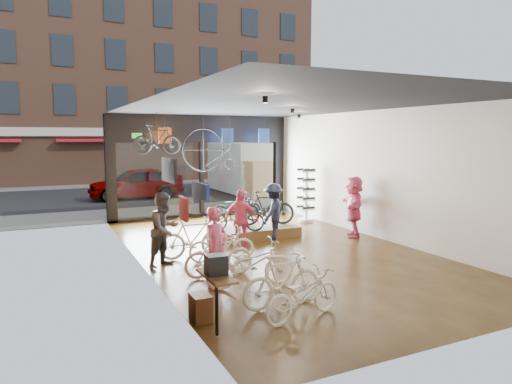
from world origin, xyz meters
TOP-DOWN VIEW (x-y plane):
  - ground_plane at (0.00, 0.00)m, footprint 7.00×12.00m
  - ceiling at (0.00, 0.00)m, footprint 7.00×12.00m
  - wall_left at (-3.52, 0.00)m, footprint 0.04×12.00m
  - wall_right at (3.52, 0.00)m, footprint 0.04×12.00m
  - wall_back at (0.00, -6.02)m, footprint 7.00×0.04m
  - storefront at (0.00, 6.00)m, footprint 7.00×0.26m
  - exit_sign at (-2.40, 5.88)m, footprint 0.35×0.06m
  - street_road at (0.00, 15.00)m, footprint 30.00×18.00m
  - sidewalk_near at (0.00, 7.20)m, footprint 30.00×2.40m
  - sidewalk_far at (0.00, 19.00)m, footprint 30.00×2.00m
  - opposite_building at (0.00, 21.50)m, footprint 26.00×5.00m
  - street_car at (-1.32, 12.00)m, footprint 4.49×1.81m
  - box_truck at (4.35, 11.00)m, footprint 2.27×6.81m
  - floor_bike_0 at (-1.73, -4.27)m, footprint 1.67×0.87m
  - floor_bike_1 at (-1.77, -3.63)m, footprint 1.64×0.58m
  - floor_bike_2 at (-1.85, -2.44)m, footprint 1.91×0.91m
  - floor_bike_3 at (-2.15, -1.50)m, footprint 1.56×0.51m
  - floor_bike_4 at (-1.66, -0.40)m, footprint 1.67×0.80m
  - floor_bike_5 at (-2.19, 0.19)m, footprint 1.77×0.62m
  - display_platform at (0.31, 2.01)m, footprint 2.40×1.80m
  - display_bike_left at (-0.50, 1.43)m, footprint 1.69×1.24m
  - display_bike_mid at (0.68, 1.87)m, footprint 1.85×0.91m
  - display_bike_right at (0.03, 2.71)m, footprint 1.78×0.65m
  - customer_0 at (-2.45, -2.14)m, footprint 0.71×0.65m
  - customer_1 at (-3.00, -0.19)m, footprint 1.07×1.01m
  - customer_2 at (-0.76, 0.46)m, footprint 0.97×0.94m
  - customer_3 at (0.59, 1.21)m, footprint 1.22×1.16m
  - customer_5 at (2.97, 0.53)m, footprint 1.34×1.75m
  - sunglasses_rack at (2.95, 3.23)m, footprint 0.65×0.57m
  - wall_merch at (-3.38, -3.50)m, footprint 0.40×2.40m
  - penny_farthing at (0.03, 4.86)m, footprint 1.92×0.06m
  - hung_bike at (-2.08, 4.20)m, footprint 1.60×0.51m
  - jersey_left at (-1.57, 5.20)m, footprint 0.45×0.03m
  - jersey_mid at (0.77, 5.20)m, footprint 0.45×0.03m
  - jersey_right at (2.27, 5.20)m, footprint 0.45×0.03m

SIDE VIEW (x-z plane):
  - ground_plane at x=0.00m, z-range -0.04..0.00m
  - street_road at x=0.00m, z-range -0.02..0.00m
  - sidewalk_near at x=0.00m, z-range 0.00..0.12m
  - sidewalk_far at x=0.00m, z-range 0.00..0.12m
  - display_platform at x=0.31m, z-range 0.00..0.30m
  - floor_bike_0 at x=-1.73m, z-range 0.00..0.83m
  - floor_bike_4 at x=-1.66m, z-range 0.00..0.84m
  - floor_bike_3 at x=-2.15m, z-range 0.00..0.93m
  - floor_bike_2 at x=-1.85m, z-range 0.00..0.97m
  - floor_bike_1 at x=-1.77m, z-range 0.00..0.97m
  - floor_bike_5 at x=-2.19m, z-range 0.00..1.05m
  - display_bike_left at x=-0.50m, z-range 0.30..1.15m
  - street_car at x=-1.32m, z-range 0.00..1.53m
  - display_bike_right at x=0.03m, z-range 0.30..1.23m
  - customer_2 at x=-0.76m, z-range 0.00..1.63m
  - customer_0 at x=-2.45m, z-range 0.00..1.63m
  - customer_3 at x=0.59m, z-range 0.00..1.66m
  - display_bike_mid at x=0.68m, z-range 0.30..1.37m
  - customer_1 at x=-3.00m, z-range 0.00..1.75m
  - customer_5 at x=2.97m, z-range 0.00..1.84m
  - sunglasses_rack at x=2.95m, z-range 0.00..1.92m
  - wall_merch at x=-3.38m, z-range 0.00..2.60m
  - box_truck at x=4.35m, z-range 0.00..2.68m
  - wall_left at x=-3.52m, z-range 0.00..3.80m
  - wall_right at x=3.52m, z-range 0.00..3.80m
  - wall_back at x=0.00m, z-range 0.00..3.80m
  - storefront at x=0.00m, z-range 0.00..3.80m
  - penny_farthing at x=0.03m, z-range 1.73..3.27m
  - hung_bike at x=-2.08m, z-range 2.45..3.40m
  - exit_sign at x=-2.40m, z-range 2.96..3.14m
  - jersey_left at x=-1.57m, z-range 2.77..3.32m
  - jersey_mid at x=0.77m, z-range 2.77..3.32m
  - jersey_right at x=2.27m, z-range 2.77..3.32m
  - ceiling at x=0.00m, z-range 3.80..3.84m
  - opposite_building at x=0.00m, z-range 0.00..14.00m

